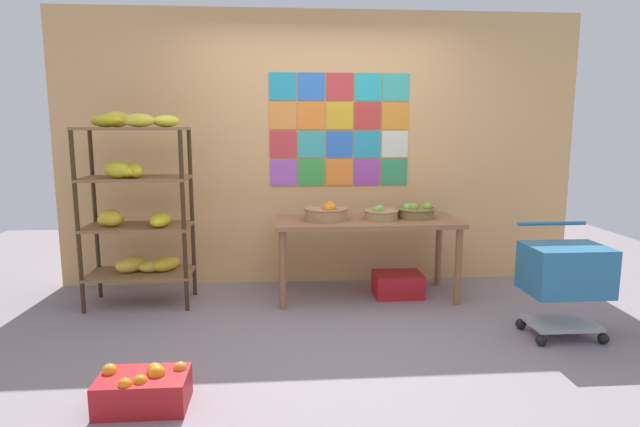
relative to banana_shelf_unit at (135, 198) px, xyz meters
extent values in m
plane|color=gray|center=(1.64, -0.92, -0.94)|extent=(9.01, 9.01, 0.00)
cube|color=#E1A969|center=(1.64, 0.62, 0.38)|extent=(5.06, 0.06, 2.63)
cube|color=#239BB8|center=(1.27, 0.58, 0.98)|extent=(0.26, 0.01, 0.26)
cube|color=blue|center=(1.54, 0.58, 0.98)|extent=(0.26, 0.01, 0.26)
cube|color=#D1393B|center=(1.82, 0.58, 0.98)|extent=(0.26, 0.01, 0.26)
cube|color=#28B2B9|center=(2.09, 0.58, 0.98)|extent=(0.26, 0.01, 0.26)
cube|color=#3CB3A6|center=(2.36, 0.58, 0.98)|extent=(0.26, 0.01, 0.26)
cube|color=orange|center=(1.27, 0.58, 0.71)|extent=(0.26, 0.01, 0.26)
cube|color=orange|center=(1.54, 0.58, 0.71)|extent=(0.26, 0.01, 0.26)
cube|color=gold|center=(1.82, 0.58, 0.71)|extent=(0.26, 0.01, 0.26)
cube|color=#CC3B33|center=(2.09, 0.58, 0.71)|extent=(0.26, 0.01, 0.26)
cube|color=orange|center=(2.36, 0.58, 0.71)|extent=(0.26, 0.01, 0.26)
cube|color=#D23B40|center=(1.27, 0.58, 0.43)|extent=(0.26, 0.01, 0.26)
cube|color=teal|center=(1.54, 0.58, 0.43)|extent=(0.26, 0.01, 0.26)
cube|color=blue|center=(1.82, 0.58, 0.43)|extent=(0.26, 0.01, 0.26)
cube|color=teal|center=(2.09, 0.58, 0.43)|extent=(0.26, 0.01, 0.26)
cube|color=silver|center=(2.36, 0.58, 0.43)|extent=(0.26, 0.01, 0.26)
cube|color=#AB58BE|center=(1.27, 0.58, 0.16)|extent=(0.26, 0.01, 0.26)
cube|color=green|center=(1.54, 0.58, 0.16)|extent=(0.26, 0.01, 0.26)
cube|color=orange|center=(1.82, 0.58, 0.16)|extent=(0.26, 0.01, 0.26)
cube|color=purple|center=(2.09, 0.58, 0.16)|extent=(0.26, 0.01, 0.26)
cube|color=#34965A|center=(2.36, 0.58, 0.16)|extent=(0.26, 0.01, 0.26)
cylinder|color=#392715|center=(-0.41, -0.20, -0.17)|extent=(0.04, 0.04, 1.54)
cylinder|color=#392715|center=(0.44, -0.20, -0.17)|extent=(0.04, 0.04, 1.54)
cylinder|color=#392715|center=(-0.41, 0.23, -0.17)|extent=(0.04, 0.04, 1.54)
cylinder|color=#392715|center=(0.44, 0.23, -0.17)|extent=(0.04, 0.04, 1.54)
cube|color=brown|center=(0.01, 0.01, -0.67)|extent=(0.89, 0.46, 0.03)
ellipsoid|color=yellow|center=(0.22, 0.05, -0.59)|extent=(0.29, 0.33, 0.13)
ellipsoid|color=gold|center=(0.10, 0.02, -0.60)|extent=(0.25, 0.21, 0.10)
ellipsoid|color=gold|center=(-0.07, 0.03, -0.58)|extent=(0.32, 0.33, 0.14)
cube|color=brown|center=(0.01, 0.01, -0.25)|extent=(0.89, 0.46, 0.02)
ellipsoid|color=yellow|center=(-0.21, 0.00, -0.18)|extent=(0.26, 0.25, 0.12)
ellipsoid|color=yellow|center=(-0.21, -0.02, -0.16)|extent=(0.30, 0.30, 0.15)
ellipsoid|color=yellow|center=(0.22, -0.07, -0.18)|extent=(0.17, 0.30, 0.11)
cube|color=brown|center=(0.01, 0.01, 0.17)|extent=(0.89, 0.46, 0.02)
ellipsoid|color=yellow|center=(-0.04, -0.05, 0.23)|extent=(0.29, 0.34, 0.11)
ellipsoid|color=gold|center=(-0.10, -0.10, 0.25)|extent=(0.27, 0.22, 0.14)
ellipsoid|color=yellow|center=(0.02, -0.07, 0.24)|extent=(0.26, 0.32, 0.13)
cube|color=brown|center=(0.01, 0.01, 0.58)|extent=(0.89, 0.46, 0.02)
ellipsoid|color=yellow|center=(0.29, 0.02, 0.65)|extent=(0.28, 0.30, 0.10)
ellipsoid|color=gold|center=(0.10, -0.13, 0.65)|extent=(0.28, 0.18, 0.11)
ellipsoid|color=yellow|center=(-0.19, -0.02, 0.65)|extent=(0.30, 0.20, 0.10)
ellipsoid|color=gold|center=(-0.16, 0.17, 0.66)|extent=(0.26, 0.32, 0.14)
cube|color=#946141|center=(2.01, 0.07, -0.24)|extent=(1.64, 0.70, 0.04)
cylinder|color=#965E3E|center=(1.25, -0.22, -0.60)|extent=(0.06, 0.06, 0.68)
cylinder|color=#97633C|center=(2.77, -0.22, -0.60)|extent=(0.06, 0.06, 0.68)
cylinder|color=#955F3F|center=(1.25, 0.36, -0.60)|extent=(0.06, 0.06, 0.68)
cylinder|color=#92613C|center=(2.77, 0.36, -0.60)|extent=(0.06, 0.06, 0.68)
cylinder|color=olive|center=(2.46, 0.10, -0.18)|extent=(0.33, 0.33, 0.09)
torus|color=olive|center=(2.46, 0.10, -0.13)|extent=(0.36, 0.36, 0.03)
sphere|color=#79C146|center=(2.39, 0.11, -0.13)|extent=(0.08, 0.08, 0.08)
sphere|color=#7CB938|center=(2.57, 0.08, -0.12)|extent=(0.08, 0.08, 0.08)
sphere|color=#76C34A|center=(2.43, 0.15, -0.12)|extent=(0.07, 0.07, 0.07)
sphere|color=#6DAF38|center=(2.44, 0.08, -0.12)|extent=(0.09, 0.09, 0.09)
sphere|color=#69AD35|center=(2.45, 0.10, -0.13)|extent=(0.07, 0.07, 0.07)
cylinder|color=#A77D51|center=(1.64, 0.06, -0.17)|extent=(0.38, 0.38, 0.11)
torus|color=#AE7657|center=(1.64, 0.06, -0.11)|extent=(0.40, 0.40, 0.02)
sphere|color=orange|center=(1.64, -0.07, -0.10)|extent=(0.09, 0.09, 0.09)
sphere|color=orange|center=(1.68, 0.08, -0.10)|extent=(0.08, 0.08, 0.08)
sphere|color=orange|center=(1.68, -0.04, -0.10)|extent=(0.08, 0.08, 0.08)
cylinder|color=#A48458|center=(2.13, 0.03, -0.18)|extent=(0.29, 0.29, 0.08)
torus|color=#AA7E55|center=(2.13, 0.03, -0.14)|extent=(0.31, 0.31, 0.02)
sphere|color=#7FB349|center=(2.12, 0.03, -0.12)|extent=(0.07, 0.07, 0.07)
sphere|color=#6FAC3F|center=(2.08, -0.01, -0.13)|extent=(0.07, 0.07, 0.07)
sphere|color=#79BC3F|center=(2.12, 0.03, -0.13)|extent=(0.09, 0.09, 0.09)
cube|color=red|center=(2.30, 0.06, -0.83)|extent=(0.44, 0.33, 0.21)
cube|color=red|center=(0.46, -1.77, -0.85)|extent=(0.49, 0.31, 0.19)
sphere|color=orange|center=(0.65, -1.70, -0.75)|extent=(0.08, 0.08, 0.08)
sphere|color=orange|center=(0.47, -1.84, -0.75)|extent=(0.07, 0.07, 0.07)
sphere|color=orange|center=(0.27, -1.72, -0.74)|extent=(0.08, 0.08, 0.08)
sphere|color=orange|center=(0.52, -1.74, -0.74)|extent=(0.08, 0.08, 0.08)
sphere|color=orange|center=(0.40, -1.88, -0.75)|extent=(0.07, 0.07, 0.07)
sphere|color=orange|center=(0.54, -1.77, -0.75)|extent=(0.09, 0.09, 0.09)
sphere|color=black|center=(3.07, -1.14, -0.90)|extent=(0.08, 0.08, 0.08)
sphere|color=black|center=(3.53, -1.14, -0.90)|extent=(0.08, 0.08, 0.08)
sphere|color=black|center=(3.07, -0.82, -0.90)|extent=(0.08, 0.08, 0.08)
sphere|color=black|center=(3.53, -0.82, -0.90)|extent=(0.08, 0.08, 0.08)
cube|color=#A5A8AD|center=(3.30, -0.98, -0.84)|extent=(0.48, 0.34, 0.03)
cube|color=teal|center=(3.30, -0.98, -0.43)|extent=(0.56, 0.42, 0.35)
cylinder|color=teal|center=(3.30, -0.74, -0.13)|extent=(0.53, 0.03, 0.03)
camera|label=1|loc=(1.23, -4.56, 0.59)|focal=29.67mm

